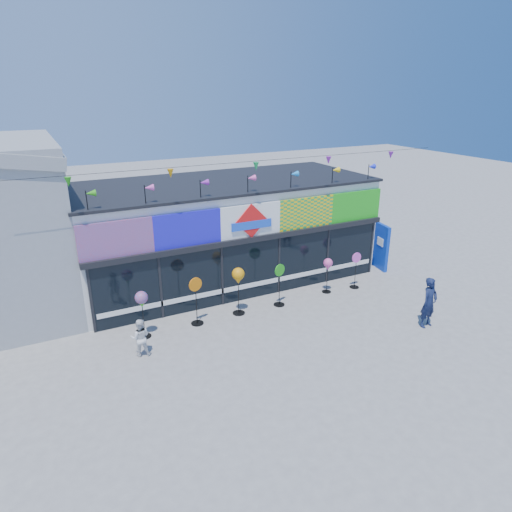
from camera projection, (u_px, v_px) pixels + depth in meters
ground at (298, 338)px, 14.79m from camera, size 80.00×80.00×0.00m
kite_shop at (224, 230)px, 19.04m from camera, size 16.00×5.70×5.31m
blue_sign at (381, 247)px, 20.14m from camera, size 0.33×1.03×2.04m
spinner_0 at (142, 301)px, 14.44m from camera, size 0.41×0.41×1.62m
spinner_1 at (196, 300)px, 15.39m from camera, size 0.48×0.44×1.72m
spinner_2 at (238, 277)px, 15.93m from camera, size 0.45×0.45×1.76m
spinner_3 at (279, 284)px, 16.76m from camera, size 0.46×0.42×1.64m
spinner_4 at (328, 265)px, 17.74m from camera, size 0.36×0.36×1.42m
spinner_5 at (356, 269)px, 18.27m from camera, size 0.42×0.38×1.51m
adult_man at (429, 303)px, 15.26m from camera, size 0.70×0.51×1.76m
child at (140, 337)px, 13.68m from camera, size 0.65×0.48×1.20m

